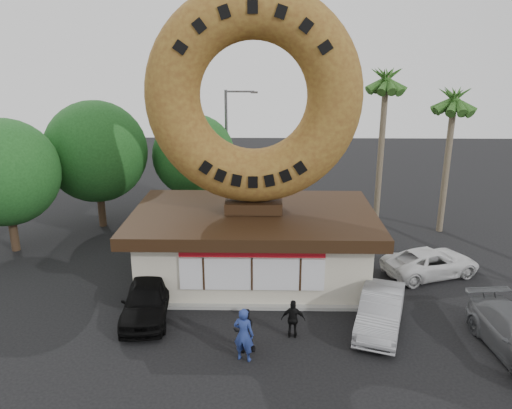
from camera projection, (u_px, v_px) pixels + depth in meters
The scene contains 15 objects.
ground at pixel (250, 347), 18.26m from camera, with size 90.00×90.00×0.00m, color black.
donut_shop at pixel (254, 242), 23.45m from camera, with size 11.20×7.20×3.80m.
giant_donut at pixel (254, 96), 21.45m from camera, with size 9.41×9.41×2.40m, color olive.
tree_west at pixel (96, 152), 29.47m from camera, with size 6.00×6.00×7.65m.
tree_mid at pixel (194, 155), 31.45m from camera, with size 5.20×5.20×6.63m.
tree_far at pixel (4, 173), 25.81m from camera, with size 5.60×5.60×7.14m.
palm_near at pixel (386, 86), 28.96m from camera, with size 2.60×2.60×9.75m.
palm_far at pixel (454, 105), 27.74m from camera, with size 2.60×2.60×8.75m.
street_lamp at pixel (229, 145), 32.23m from camera, with size 2.11×0.20×8.00m.
person_left at pixel (244, 335), 17.26m from camera, with size 0.73×0.48×2.00m, color navy.
person_center at pixel (244, 330), 17.85m from camera, with size 0.81×0.63×1.66m, color black.
person_right at pixel (293, 319), 18.71m from camera, with size 0.90×0.37×1.53m, color black.
car_black at pixel (146, 299), 20.20m from camera, with size 1.79×4.46×1.52m, color black.
car_silver at pixel (381, 310), 19.39m from camera, with size 1.55×4.43×1.46m, color gray.
car_white at pixel (431, 262), 23.94m from camera, with size 2.16×4.69×1.30m, color silver.
Camera 1 is at (0.55, -15.85, 10.46)m, focal length 35.00 mm.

